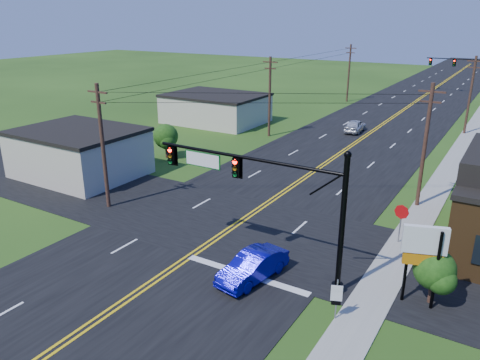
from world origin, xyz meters
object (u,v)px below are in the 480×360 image
Objects in this scene: signal_mast_far at (459,68)px; route_sign at (336,297)px; blue_car at (253,267)px; signal_mast_main at (262,189)px; stop_sign at (401,216)px.

route_sign is (5.08, -74.23, -3.31)m from signal_mast_far.
blue_car is at bearing -89.94° from signal_mast_far.
route_sign is (5.00, -1.09, 0.49)m from blue_car.
signal_mast_main is 5.33× the size of route_sign.
signal_mast_main is 6.65m from route_sign.
route_sign is 0.83× the size of stop_sign.
signal_mast_main is at bearing -118.71° from stop_sign.
signal_mast_main reaches higher than stop_sign.
signal_mast_main is at bearing 135.05° from route_sign.
blue_car is 10.06m from stop_sign.
route_sign is at bearing -2.57° from blue_car.
blue_car is at bearing 146.09° from route_sign.
signal_mast_far is at bearing 72.27° from route_sign.
blue_car is 5.14m from route_sign.
signal_mast_far is at bearing 89.92° from signal_mast_main.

